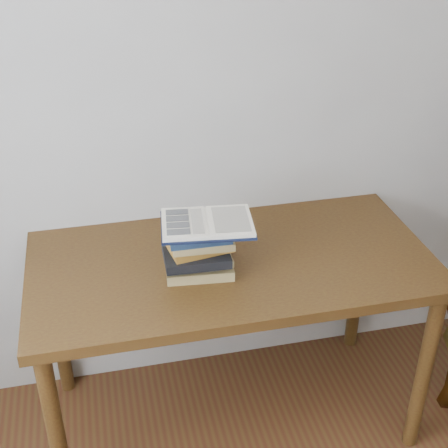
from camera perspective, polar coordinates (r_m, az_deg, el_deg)
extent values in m
cube|color=#BAB8B0|center=(2.42, -1.84, 11.36)|extent=(3.50, 0.04, 2.60)
cube|color=#493312|center=(2.34, 0.70, -3.65)|extent=(1.50, 0.75, 0.04)
cylinder|color=#493312|center=(2.33, -15.05, -18.22)|extent=(0.06, 0.06, 0.76)
cylinder|color=#493312|center=(2.59, 17.81, -12.81)|extent=(0.06, 0.06, 0.76)
cylinder|color=#493312|center=(2.79, -15.00, -8.61)|extent=(0.06, 0.06, 0.76)
cylinder|color=#493312|center=(3.01, 12.15, -5.02)|extent=(0.06, 0.06, 0.76)
cube|color=olive|center=(2.25, -2.28, -3.97)|extent=(0.25, 0.18, 0.04)
cube|color=olive|center=(2.24, -2.12, -3.12)|extent=(0.21, 0.14, 0.03)
cube|color=black|center=(2.20, -2.56, -2.83)|extent=(0.23, 0.18, 0.03)
cube|color=#975322|center=(2.20, -2.26, -1.89)|extent=(0.23, 0.17, 0.03)
cube|color=olive|center=(2.17, -2.06, -1.51)|extent=(0.22, 0.15, 0.03)
cube|color=#172745|center=(2.15, -2.35, -0.80)|extent=(0.21, 0.15, 0.03)
cube|color=black|center=(2.15, -1.55, -0.12)|extent=(0.34, 0.26, 0.01)
cube|color=silver|center=(2.14, -3.68, 0.03)|extent=(0.18, 0.23, 0.01)
cube|color=silver|center=(2.16, 0.55, 0.26)|extent=(0.18, 0.23, 0.01)
cylinder|color=silver|center=(2.15, -1.56, 0.12)|extent=(0.04, 0.21, 0.01)
cube|color=black|center=(2.20, -4.33, 1.10)|extent=(0.08, 0.05, 0.00)
cube|color=black|center=(2.16, -4.28, 0.51)|extent=(0.08, 0.05, 0.00)
cube|color=black|center=(2.12, -4.23, -0.09)|extent=(0.08, 0.05, 0.00)
cube|color=black|center=(2.08, -4.18, -0.72)|extent=(0.08, 0.05, 0.00)
cube|color=beige|center=(2.14, -2.47, 0.29)|extent=(0.06, 0.18, 0.00)
cube|color=beige|center=(2.15, 0.63, 0.46)|extent=(0.14, 0.19, 0.00)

